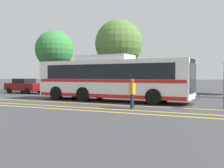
{
  "coord_description": "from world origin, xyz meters",
  "views": [
    {
      "loc": [
        6.19,
        -16.96,
        1.79
      ],
      "look_at": [
        -1.29,
        -0.09,
        1.2
      ],
      "focal_mm": 42.0,
      "sensor_mm": 36.0,
      "label": 1
    }
  ],
  "objects_px": {
    "parked_car_0": "(25,86)",
    "bus_stop_sign": "(224,80)",
    "parked_car_1": "(67,87)",
    "pedestrian_0": "(132,92)",
    "tree_0": "(54,50)",
    "transit_bus": "(112,78)",
    "tree_2": "(119,44)"
  },
  "relations": [
    {
      "from": "transit_bus",
      "to": "tree_2",
      "type": "xyz_separation_m",
      "value": [
        -2.78,
        7.99,
        3.44
      ]
    },
    {
      "from": "tree_0",
      "to": "bus_stop_sign",
      "type": "bearing_deg",
      "value": -29.77
    },
    {
      "from": "parked_car_1",
      "to": "tree_0",
      "type": "height_order",
      "value": "tree_0"
    },
    {
      "from": "tree_0",
      "to": "tree_2",
      "type": "distance_m",
      "value": 8.75
    },
    {
      "from": "transit_bus",
      "to": "pedestrian_0",
      "type": "xyz_separation_m",
      "value": [
        2.74,
        -3.45,
        -0.72
      ]
    },
    {
      "from": "tree_0",
      "to": "tree_2",
      "type": "bearing_deg",
      "value": -6.35
    },
    {
      "from": "parked_car_1",
      "to": "tree_2",
      "type": "xyz_separation_m",
      "value": [
        3.43,
        4.24,
        4.36
      ]
    },
    {
      "from": "parked_car_0",
      "to": "tree_0",
      "type": "bearing_deg",
      "value": -175.67
    },
    {
      "from": "parked_car_0",
      "to": "bus_stop_sign",
      "type": "height_order",
      "value": "bus_stop_sign"
    },
    {
      "from": "parked_car_0",
      "to": "parked_car_1",
      "type": "distance_m",
      "value": 5.22
    },
    {
      "from": "parked_car_1",
      "to": "pedestrian_0",
      "type": "height_order",
      "value": "pedestrian_0"
    },
    {
      "from": "transit_bus",
      "to": "tree_0",
      "type": "bearing_deg",
      "value": -125.07
    },
    {
      "from": "transit_bus",
      "to": "bus_stop_sign",
      "type": "distance_m",
      "value": 7.53
    },
    {
      "from": "parked_car_1",
      "to": "transit_bus",
      "type": "bearing_deg",
      "value": -120.76
    },
    {
      "from": "pedestrian_0",
      "to": "tree_2",
      "type": "distance_m",
      "value": 13.36
    },
    {
      "from": "parked_car_1",
      "to": "pedestrian_0",
      "type": "relative_size",
      "value": 2.92
    },
    {
      "from": "tree_2",
      "to": "bus_stop_sign",
      "type": "bearing_deg",
      "value": -44.09
    },
    {
      "from": "tree_2",
      "to": "transit_bus",
      "type": "bearing_deg",
      "value": -70.82
    },
    {
      "from": "parked_car_0",
      "to": "tree_0",
      "type": "xyz_separation_m",
      "value": [
        -0.05,
        5.11,
        4.12
      ]
    },
    {
      "from": "tree_0",
      "to": "pedestrian_0",
      "type": "bearing_deg",
      "value": -41.11
    },
    {
      "from": "transit_bus",
      "to": "bus_stop_sign",
      "type": "height_order",
      "value": "transit_bus"
    },
    {
      "from": "bus_stop_sign",
      "to": "tree_0",
      "type": "bearing_deg",
      "value": -116.85
    },
    {
      "from": "parked_car_0",
      "to": "tree_2",
      "type": "bearing_deg",
      "value": 119.37
    },
    {
      "from": "parked_car_1",
      "to": "pedestrian_0",
      "type": "bearing_deg",
      "value": -128.44
    },
    {
      "from": "parked_car_1",
      "to": "bus_stop_sign",
      "type": "relative_size",
      "value": 1.89
    },
    {
      "from": "bus_stop_sign",
      "to": "tree_2",
      "type": "height_order",
      "value": "tree_2"
    },
    {
      "from": "bus_stop_sign",
      "to": "parked_car_0",
      "type": "bearing_deg",
      "value": -103.83
    },
    {
      "from": "tree_0",
      "to": "transit_bus",
      "type": "bearing_deg",
      "value": -37.98
    },
    {
      "from": "pedestrian_0",
      "to": "parked_car_1",
      "type": "bearing_deg",
      "value": -128.33
    },
    {
      "from": "transit_bus",
      "to": "parked_car_0",
      "type": "distance_m",
      "value": 12.08
    },
    {
      "from": "transit_bus",
      "to": "pedestrian_0",
      "type": "bearing_deg",
      "value": 41.43
    },
    {
      "from": "parked_car_0",
      "to": "pedestrian_0",
      "type": "distance_m",
      "value": 15.93
    }
  ]
}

